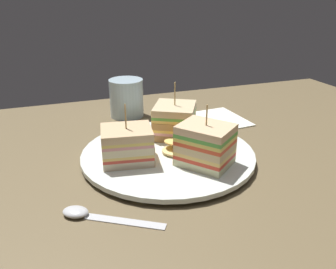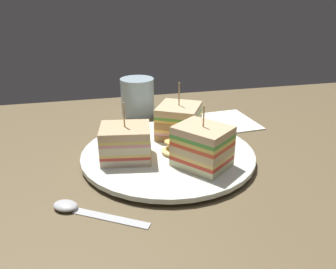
{
  "view_description": "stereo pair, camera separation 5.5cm",
  "coord_description": "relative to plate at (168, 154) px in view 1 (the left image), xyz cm",
  "views": [
    {
      "loc": [
        -17.22,
        -47.86,
        25.84
      ],
      "look_at": [
        0.0,
        0.0,
        4.34
      ],
      "focal_mm": 36.9,
      "sensor_mm": 36.0,
      "label": 1
    },
    {
      "loc": [
        -11.96,
        -49.43,
        25.84
      ],
      "look_at": [
        0.0,
        0.0,
        4.34
      ],
      "focal_mm": 36.9,
      "sensor_mm": 36.0,
      "label": 2
    }
  ],
  "objects": [
    {
      "name": "plate",
      "position": [
        0.0,
        0.0,
        0.0
      ],
      "size": [
        28.12,
        28.12,
        1.34
      ],
      "color": "silver",
      "rests_on": "ground_plane"
    },
    {
      "name": "ground_plane",
      "position": [
        0.0,
        0.0,
        -1.71
      ],
      "size": [
        121.0,
        73.94,
        1.8
      ],
      "primitive_type": "cube",
      "color": "brown"
    },
    {
      "name": "chip_pile",
      "position": [
        1.66,
        -0.11,
        1.32
      ],
      "size": [
        6.37,
        5.93,
        1.85
      ],
      "color": "#E3C780",
      "rests_on": "plate"
    },
    {
      "name": "spoon",
      "position": [
        -14.44,
        -11.61,
        -0.42
      ],
      "size": [
        12.0,
        8.42,
        1.0
      ],
      "rotation": [
        0.0,
        0.0,
        2.58
      ],
      "color": "silver",
      "rests_on": "ground_plane"
    },
    {
      "name": "drinking_glass",
      "position": [
        -1.35,
        22.83,
        2.64
      ],
      "size": [
        7.28,
        7.28,
        8.12
      ],
      "color": "silver",
      "rests_on": "ground_plane"
    },
    {
      "name": "sandwich_wedge_0",
      "position": [
        3.75,
        -5.85,
        3.64
      ],
      "size": [
        9.5,
        9.75,
        9.4
      ],
      "rotation": [
        0.0,
        0.0,
        8.52
      ],
      "color": "beige",
      "rests_on": "plate"
    },
    {
      "name": "sandwich_wedge_2",
      "position": [
        -6.89,
        -0.86,
        3.17
      ],
      "size": [
        8.5,
        7.45,
        9.13
      ],
      "rotation": [
        0.0,
        0.0,
        12.41
      ],
      "color": "beige",
      "rests_on": "plate"
    },
    {
      "name": "sandwich_wedge_1",
      "position": [
        3.43,
        6.04,
        3.36
      ],
      "size": [
        9.74,
        10.0,
        9.81
      ],
      "rotation": [
        0.0,
        0.0,
        10.49
      ],
      "color": "beige",
      "rests_on": "plate"
    },
    {
      "name": "napkin",
      "position": [
        15.94,
        13.58,
        -0.56
      ],
      "size": [
        11.98,
        13.18,
        0.5
      ],
      "primitive_type": "cube",
      "rotation": [
        0.0,
        0.0,
        0.07
      ],
      "color": "white",
      "rests_on": "ground_plane"
    }
  ]
}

